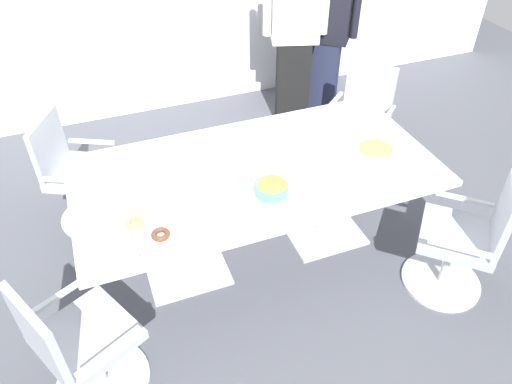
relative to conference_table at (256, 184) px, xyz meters
The scene contains 13 objects.
ground_plane 0.63m from the conference_table, ahead, with size 10.00×10.00×0.01m, color #4C4F56.
conference_table is the anchor object (origin of this frame).
office_chair_0 1.42m from the conference_table, 144.99° to the left, with size 0.72×0.72×0.91m.
office_chair_1 1.48m from the conference_table, 150.39° to the right, with size 0.72×0.72×0.91m.
office_chair_2 1.42m from the conference_table, 35.62° to the right, with size 0.76×0.76×0.91m.
office_chair_3 1.48m from the conference_table, 30.08° to the left, with size 0.76×0.76×0.91m.
person_standing_0 1.94m from the conference_table, 58.10° to the left, with size 0.61×0.34×1.80m.
person_standing_1 2.15m from the conference_table, 50.63° to the left, with size 0.53×0.44×1.69m.
snack_bowl_cookies 0.84m from the conference_table, 11.51° to the right, with size 0.25×0.25×0.10m.
snack_bowl_chips_yellow 0.32m from the conference_table, 90.11° to the right, with size 0.21×0.21×0.10m.
donut_platter 0.96m from the conference_table, 154.85° to the right, with size 0.38×0.38×0.04m.
plate_stack 0.64m from the conference_table, 41.99° to the right, with size 0.19×0.19×0.05m.
napkin_pile 0.62m from the conference_table, behind, with size 0.18×0.18×0.09m, color white.
Camera 1 is at (-0.92, -2.42, 2.69)m, focal length 34.07 mm.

